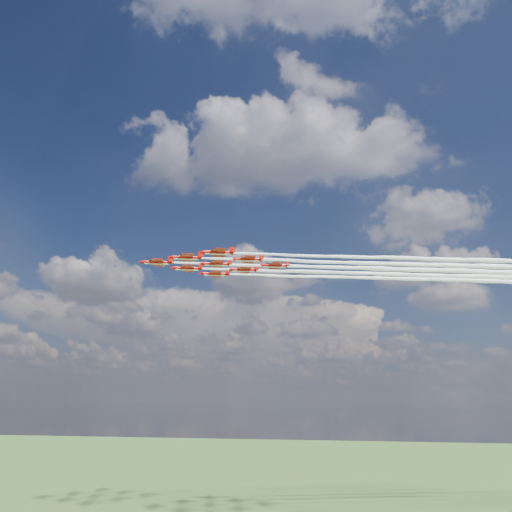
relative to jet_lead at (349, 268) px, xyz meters
The scene contains 9 objects.
jet_lead is the anchor object (origin of this frame).
jet_row2_port 10.92m from the jet_lead, 16.95° to the right, with size 119.69×42.85×2.61m.
jet_row2_starb 10.92m from the jet_lead, 53.42° to the left, with size 119.69×42.85×2.61m.
jet_row3_port 21.84m from the jet_lead, 16.95° to the right, with size 119.69×42.85×2.61m.
jet_row3_centre 17.85m from the jet_lead, 18.23° to the left, with size 119.69×42.85×2.61m.
jet_row3_starb 21.84m from the jet_lead, 53.42° to the left, with size 119.69×42.85×2.61m.
jet_row4_port 27.50m from the jet_lead, ahead, with size 119.69×42.85×2.61m.
jet_row4_starb 27.50m from the jet_lead, 31.46° to the left, with size 119.69×42.85×2.61m.
jet_tail 35.70m from the jet_lead, 18.23° to the left, with size 119.69×42.85×2.61m.
Camera 1 is at (48.26, -139.57, 33.43)m, focal length 35.00 mm.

